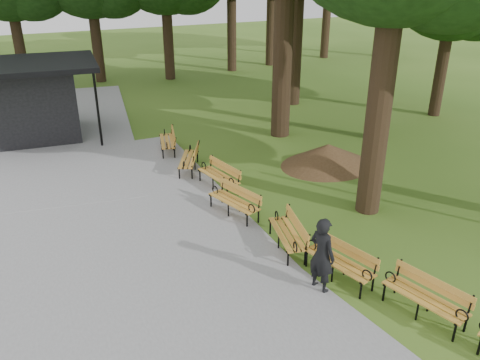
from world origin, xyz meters
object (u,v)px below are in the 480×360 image
bench_7 (167,141)px  bench_4 (234,202)px  bench_2 (339,262)px  bench_3 (287,234)px  person (322,255)px  bench_5 (218,176)px  bench_6 (189,159)px  lamp_post (55,85)px  bench_1 (425,299)px  dirt_mound (328,155)px  kiosk (27,101)px

bench_7 → bench_4: bearing=15.5°
bench_2 → bench_4: 4.04m
bench_3 → bench_7: bearing=-162.3°
bench_2 → person: bearing=-90.0°
bench_2 → bench_5: (-0.45, 5.87, 0.00)m
bench_3 → bench_6: (-0.39, 6.08, 0.00)m
bench_3 → bench_4: size_ratio=1.00×
lamp_post → bench_1: size_ratio=1.68×
dirt_mound → bench_5: (-4.43, -0.04, 0.02)m
kiosk → bench_1: (6.25, -16.12, -1.17)m
lamp_post → bench_6: lamp_post is taller
dirt_mound → bench_2: 7.12m
kiosk → bench_2: bearing=-62.5°
kiosk → bench_4: (4.65, -10.28, -1.17)m
person → bench_2: person is taller
bench_3 → bench_4: 2.33m
lamp_post → person: bearing=-74.8°
bench_4 → dirt_mound: bearing=97.3°
dirt_mound → bench_3: size_ratio=1.57×
bench_4 → bench_6: size_ratio=1.00×
kiosk → bench_7: 6.43m
bench_5 → bench_6: size_ratio=1.00×
dirt_mound → bench_1: 8.43m
lamp_post → bench_7: (3.49, -3.56, -1.85)m
kiosk → bench_2: kiosk is taller
lamp_post → bench_7: bearing=-45.6°
bench_1 → bench_2: size_ratio=1.00×
person → dirt_mound: 7.63m
dirt_mound → bench_6: bench_6 is taller
bench_3 → bench_6: 6.09m
bench_1 → bench_4: size_ratio=1.00×
bench_4 → bench_7: 5.97m
person → bench_4: size_ratio=0.97×
bench_4 → bench_7: same height
dirt_mound → bench_7: (-4.82, 4.02, 0.02)m
bench_1 → bench_6: bearing=176.5°
kiosk → bench_6: 8.09m
person → bench_3: bearing=-21.1°
lamp_post → bench_3: size_ratio=1.68×
kiosk → person: bearing=-64.9°
person → bench_1: 2.29m
bench_2 → bench_3: 1.72m
person → bench_6: (-0.15, 7.89, -0.48)m
bench_1 → bench_4: 6.06m
bench_2 → bench_6: (-0.79, 7.75, 0.00)m
bench_5 → bench_1: bearing=-0.3°
bench_2 → bench_4: (-0.82, 3.96, 0.00)m
kiosk → bench_5: 9.83m
bench_6 → bench_7: 2.18m
bench_2 → bench_7: same height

